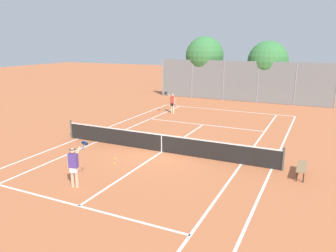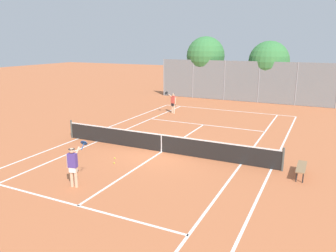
{
  "view_description": "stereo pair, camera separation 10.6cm",
  "coord_description": "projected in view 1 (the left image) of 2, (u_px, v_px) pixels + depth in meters",
  "views": [
    {
      "loc": [
        7.2,
        -14.35,
        5.49
      ],
      "look_at": [
        -0.35,
        1.5,
        1.0
      ],
      "focal_mm": 35.0,
      "sensor_mm": 36.0,
      "label": 1
    },
    {
      "loc": [
        7.29,
        -14.31,
        5.49
      ],
      "look_at": [
        -0.35,
        1.5,
        1.0
      ],
      "focal_mm": 35.0,
      "sensor_mm": 36.0,
      "label": 2
    }
  ],
  "objects": [
    {
      "name": "player_far_left",
      "position": [
        172.0,
        102.0,
        25.92
      ],
      "size": [
        0.82,
        0.7,
        1.77
      ],
      "color": "beige",
      "rests_on": "ground"
    },
    {
      "name": "tree_behind_left",
      "position": [
        204.0,
        57.0,
        33.75
      ],
      "size": [
        3.91,
        3.91,
        6.11
      ],
      "color": "brown",
      "rests_on": "ground"
    },
    {
      "name": "back_fence",
      "position": [
        240.0,
        81.0,
        31.09
      ],
      "size": [
        16.51,
        0.08,
        3.84
      ],
      "color": "gray",
      "rests_on": "ground"
    },
    {
      "name": "tree_behind_right",
      "position": [
        267.0,
        63.0,
        31.37
      ],
      "size": [
        3.81,
        3.81,
        5.67
      ],
      "color": "brown",
      "rests_on": "ground"
    },
    {
      "name": "court_line_markings",
      "position": [
        162.0,
        152.0,
        16.91
      ],
      "size": [
        11.1,
        23.9,
        0.01
      ],
      "color": "white",
      "rests_on": "ground"
    },
    {
      "name": "loose_tennis_ball_3",
      "position": [
        256.0,
        153.0,
        16.69
      ],
      "size": [
        0.07,
        0.07,
        0.07
      ],
      "primitive_type": "sphere",
      "color": "#D1DB33",
      "rests_on": "ground"
    },
    {
      "name": "loose_tennis_ball_1",
      "position": [
        115.0,
        158.0,
        15.89
      ],
      "size": [
        0.07,
        0.07,
        0.07
      ],
      "primitive_type": "sphere",
      "color": "#D1DB33",
      "rests_on": "ground"
    },
    {
      "name": "courtside_bench",
      "position": [
        302.0,
        167.0,
        13.74
      ],
      "size": [
        0.36,
        1.5,
        0.47
      ],
      "color": "olive",
      "rests_on": "ground"
    },
    {
      "name": "loose_tennis_ball_2",
      "position": [
        158.0,
        116.0,
        25.03
      ],
      "size": [
        0.07,
        0.07,
        0.07
      ],
      "primitive_type": "sphere",
      "color": "#D1DB33",
      "rests_on": "ground"
    },
    {
      "name": "tennis_net",
      "position": [
        162.0,
        143.0,
        16.79
      ],
      "size": [
        12.0,
        0.1,
        1.07
      ],
      "color": "#474C47",
      "rests_on": "ground"
    },
    {
      "name": "loose_tennis_ball_0",
      "position": [
        114.0,
        163.0,
        15.24
      ],
      "size": [
        0.07,
        0.07,
        0.07
      ],
      "primitive_type": "sphere",
      "color": "#D1DB33",
      "rests_on": "ground"
    },
    {
      "name": "player_near_side",
      "position": [
        74.0,
        165.0,
        12.59
      ],
      "size": [
        0.55,
        0.83,
        1.77
      ],
      "color": "#D8A884",
      "rests_on": "ground"
    },
    {
      "name": "ground_plane",
      "position": [
        162.0,
        152.0,
        16.91
      ],
      "size": [
        120.0,
        120.0,
        0.0
      ],
      "primitive_type": "plane",
      "color": "#BC663D"
    }
  ]
}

